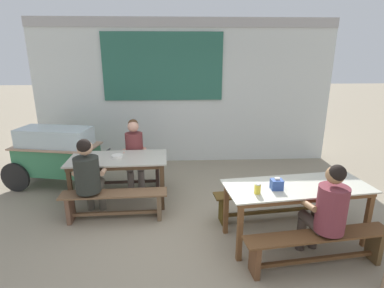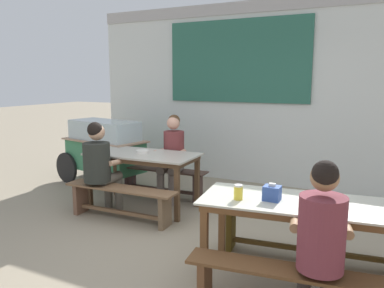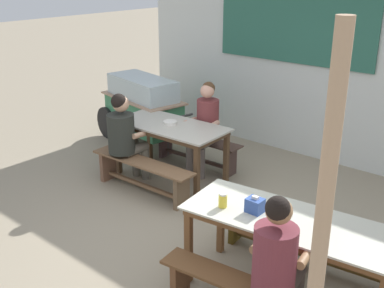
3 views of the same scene
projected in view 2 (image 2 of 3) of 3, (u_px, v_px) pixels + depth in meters
ground_plane at (180, 250)px, 4.06m from camera, size 40.00×40.00×0.00m
backdrop_wall at (262, 90)px, 6.44m from camera, size 6.36×0.23×3.06m
dining_table_far at (143, 159)px, 5.32m from camera, size 1.56×0.81×0.78m
dining_table_near at (309, 211)px, 3.21m from camera, size 1.90×0.91×0.78m
bench_far_back at (163, 178)px, 5.90m from camera, size 1.43×0.34×0.43m
bench_far_front at (120, 198)px, 4.89m from camera, size 1.54×0.34×0.43m
bench_near_back at (310, 233)px, 3.80m from camera, size 1.87×0.47×0.43m
food_cart at (104, 147)px, 6.49m from camera, size 1.89×1.00×1.10m
person_near_front at (321, 234)px, 2.72m from camera, size 0.48×0.58×1.26m
person_center_facing at (172, 153)px, 5.68m from camera, size 0.46×0.54×1.27m
person_left_back_turned at (100, 162)px, 5.01m from camera, size 0.46×0.55×1.25m
tissue_box at (272, 193)px, 3.24m from camera, size 0.14×0.12×0.15m
condiment_jar at (238, 192)px, 3.26m from camera, size 0.08×0.08×0.13m
soup_bowl at (142, 152)px, 5.32m from camera, size 0.18×0.18×0.04m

